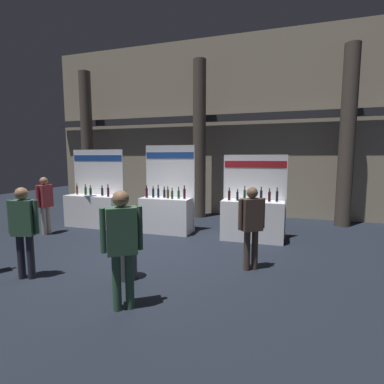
{
  "coord_description": "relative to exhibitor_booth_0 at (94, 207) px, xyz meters",
  "views": [
    {
      "loc": [
        2.87,
        -5.7,
        2.15
      ],
      "look_at": [
        0.74,
        1.04,
        1.3
      ],
      "focal_mm": 27.04,
      "sensor_mm": 36.0,
      "label": 1
    }
  ],
  "objects": [
    {
      "name": "exhibitor_booth_0",
      "position": [
        0.0,
        0.0,
        0.0
      ],
      "size": [
        1.8,
        0.71,
        2.39
      ],
      "color": "white",
      "rests_on": "ground_plane"
    },
    {
      "name": "exhibitor_booth_2",
      "position": [
        4.9,
        -0.07,
        0.0
      ],
      "size": [
        1.66,
        0.66,
        2.22
      ],
      "color": "white",
      "rests_on": "ground_plane"
    },
    {
      "name": "trash_bin",
      "position": [
        3.03,
        -3.22,
        -0.25
      ],
      "size": [
        0.35,
        0.35,
        0.7
      ],
      "color": "#38383D",
      "rests_on": "ground_plane"
    },
    {
      "name": "visitor_4",
      "position": [
        3.52,
        -4.16,
        0.43
      ],
      "size": [
        0.49,
        0.44,
        1.7
      ],
      "rotation": [
        0.0,
        0.0,
        0.61
      ],
      "color": "#33563D",
      "rests_on": "ground_plane"
    },
    {
      "name": "visitor_2",
      "position": [
        1.32,
        -3.75,
        0.36
      ],
      "size": [
        0.52,
        0.31,
        1.64
      ],
      "rotation": [
        0.0,
        0.0,
        3.44
      ],
      "color": "#23232D",
      "rests_on": "ground_plane"
    },
    {
      "name": "visitor_3",
      "position": [
        -0.69,
        -1.23,
        0.36
      ],
      "size": [
        0.28,
        0.53,
        1.61
      ],
      "rotation": [
        0.0,
        0.0,
        1.49
      ],
      "color": "#ADA393",
      "rests_on": "ground_plane"
    },
    {
      "name": "visitor_0",
      "position": [
        5.08,
        -2.14,
        0.34
      ],
      "size": [
        0.47,
        0.4,
        1.6
      ],
      "rotation": [
        0.0,
        0.0,
        0.62
      ],
      "color": "#47382D",
      "rests_on": "ground_plane"
    },
    {
      "name": "ground_plane",
      "position": [
        2.75,
        -1.88,
        -0.6
      ],
      "size": [
        25.61,
        25.61,
        0.0
      ],
      "primitive_type": "plane",
      "color": "black"
    },
    {
      "name": "hall_colonnade",
      "position": [
        2.75,
        3.15,
        2.58
      ],
      "size": [
        12.81,
        1.26,
        6.49
      ],
      "color": "tan",
      "rests_on": "ground_plane"
    },
    {
      "name": "exhibitor_booth_1",
      "position": [
        2.46,
        -0.01,
        0.02
      ],
      "size": [
        1.51,
        0.66,
        2.5
      ],
      "color": "white",
      "rests_on": "ground_plane"
    }
  ]
}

